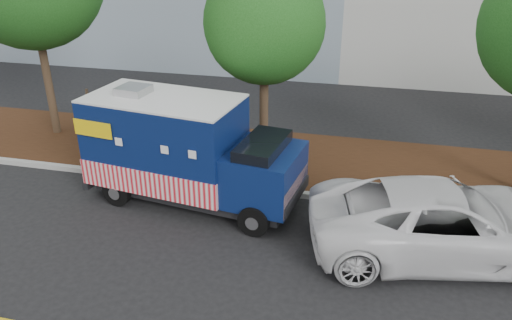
# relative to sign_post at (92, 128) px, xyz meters

# --- Properties ---
(ground) EXTENTS (120.00, 120.00, 0.00)m
(ground) POSITION_rel_sign_post_xyz_m (4.50, -1.96, -1.20)
(ground) COLOR black
(ground) RESTS_ON ground
(curb) EXTENTS (120.00, 0.18, 0.15)m
(curb) POSITION_rel_sign_post_xyz_m (4.50, -0.56, -1.12)
(curb) COLOR #9E9E99
(curb) RESTS_ON ground
(mulch_strip) EXTENTS (120.00, 4.00, 0.15)m
(mulch_strip) POSITION_rel_sign_post_xyz_m (4.50, 1.54, -1.12)
(mulch_strip) COLOR black
(mulch_strip) RESTS_ON ground
(tree_b) EXTENTS (3.38, 3.38, 5.88)m
(tree_b) POSITION_rel_sign_post_xyz_m (4.88, 1.44, 2.97)
(tree_b) COLOR #38281C
(tree_b) RESTS_ON ground
(sign_post) EXTENTS (0.06, 0.06, 2.40)m
(sign_post) POSITION_rel_sign_post_xyz_m (0.00, 0.00, 0.00)
(sign_post) COLOR #473828
(sign_post) RESTS_ON ground
(food_truck) EXTENTS (5.86, 2.86, 2.97)m
(food_truck) POSITION_rel_sign_post_xyz_m (3.36, -1.33, 0.14)
(food_truck) COLOR black
(food_truck) RESTS_ON ground
(white_car) EXTENTS (6.26, 3.78, 1.63)m
(white_car) POSITION_rel_sign_post_xyz_m (9.72, -2.31, -0.39)
(white_car) COLOR white
(white_car) RESTS_ON ground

